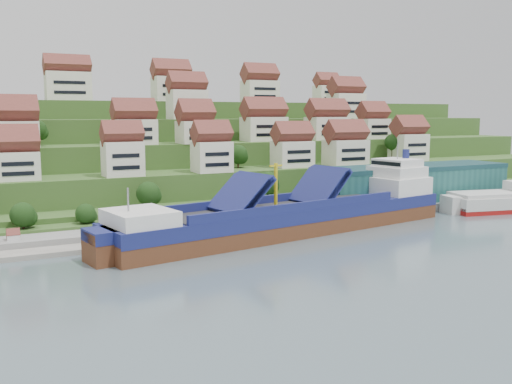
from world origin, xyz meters
TOP-DOWN VIEW (x-y plane):
  - ground at (0.00, 0.00)m, footprint 300.00×300.00m
  - quay at (20.00, 15.00)m, footprint 180.00×14.00m
  - hillside at (0.00, 103.55)m, footprint 260.00×128.00m
  - hillside_village at (0.74, 60.65)m, footprint 155.91×62.10m
  - hillside_trees at (-3.97, 45.80)m, footprint 133.98×61.77m
  - warehouse at (52.00, 17.00)m, footprint 60.00×15.00m
  - flagpole at (18.11, 10.00)m, footprint 1.28×0.16m
  - cargo_ship at (5.46, 1.70)m, footprint 87.61×27.76m
  - second_ship at (70.87, 1.01)m, footprint 31.60×16.96m

SIDE VIEW (x-z plane):
  - ground at x=0.00m, z-range 0.00..0.00m
  - quay at x=20.00m, z-range 0.00..2.20m
  - second_ship at x=70.87m, z-range -1.72..6.97m
  - cargo_ship at x=5.46m, z-range -6.06..13.25m
  - flagpole at x=18.11m, z-range 2.88..10.88m
  - warehouse at x=52.00m, z-range 2.20..12.20m
  - hillside at x=0.00m, z-range -4.84..26.16m
  - hillside_trees at x=-3.97m, z-range 1.61..32.43m
  - hillside_village at x=0.74m, z-range 9.74..39.00m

